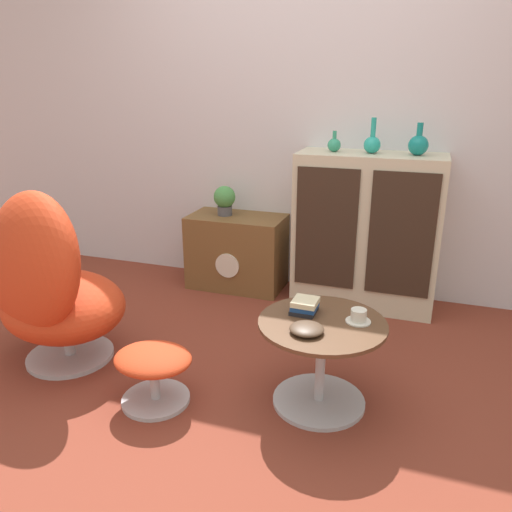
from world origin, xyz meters
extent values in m
plane|color=brown|center=(0.00, 0.00, 0.00)|extent=(12.00, 12.00, 0.00)
cube|color=silver|center=(0.00, 1.56, 1.30)|extent=(6.40, 0.06, 2.60)
cube|color=beige|center=(0.48, 1.34, 0.50)|extent=(0.91, 0.38, 1.01)
cube|color=#332319|center=(0.25, 1.14, 0.55)|extent=(0.38, 0.01, 0.76)
cube|color=#332319|center=(0.71, 1.14, 0.55)|extent=(0.38, 0.01, 0.76)
cube|color=brown|center=(-0.42, 1.34, 0.26)|extent=(0.67, 0.38, 0.53)
cylinder|color=beige|center=(-0.42, 1.15, 0.22)|extent=(0.17, 0.01, 0.17)
cylinder|color=#B7B7BC|center=(-0.92, 0.09, 0.01)|extent=(0.46, 0.46, 0.02)
cylinder|color=#B7B7BC|center=(-0.92, 0.09, 0.08)|extent=(0.06, 0.06, 0.12)
ellipsoid|color=red|center=(-0.92, 0.09, 0.31)|extent=(0.87, 0.80, 0.33)
ellipsoid|color=red|center=(-0.97, -0.03, 0.59)|extent=(0.81, 0.66, 0.75)
cylinder|color=#B7B7BC|center=(-0.28, -0.11, 0.01)|extent=(0.32, 0.32, 0.02)
cylinder|color=#B7B7BC|center=(-0.28, -0.11, 0.10)|extent=(0.04, 0.04, 0.16)
ellipsoid|color=red|center=(-0.28, -0.11, 0.23)|extent=(0.37, 0.31, 0.09)
cylinder|color=#B7B7BC|center=(0.45, 0.13, 0.01)|extent=(0.43, 0.43, 0.02)
cylinder|color=#B7B7BC|center=(0.45, 0.13, 0.21)|extent=(0.04, 0.04, 0.38)
cylinder|color=brown|center=(0.45, 0.13, 0.41)|extent=(0.57, 0.57, 0.02)
ellipsoid|color=#2D8E6B|center=(0.24, 1.34, 1.05)|extent=(0.08, 0.08, 0.08)
cylinder|color=#2D8E6B|center=(0.24, 1.34, 1.11)|extent=(0.03, 0.03, 0.05)
ellipsoid|color=teal|center=(0.48, 1.34, 1.06)|extent=(0.10, 0.10, 0.10)
cylinder|color=teal|center=(0.48, 1.34, 1.16)|extent=(0.03, 0.03, 0.12)
ellipsoid|color=#147A75|center=(0.75, 1.34, 1.07)|extent=(0.12, 0.12, 0.12)
cylinder|color=#147A75|center=(0.75, 1.34, 1.16)|extent=(0.04, 0.04, 0.08)
cylinder|color=#4C4C51|center=(-0.51, 1.34, 0.56)|extent=(0.10, 0.10, 0.07)
sphere|color=#478E47|center=(-0.51, 1.34, 0.66)|extent=(0.15, 0.15, 0.15)
cylinder|color=silver|center=(0.60, 0.18, 0.42)|extent=(0.11, 0.11, 0.01)
cylinder|color=silver|center=(0.60, 0.18, 0.45)|extent=(0.07, 0.07, 0.06)
cube|color=black|center=(0.35, 0.19, 0.43)|extent=(0.12, 0.12, 0.02)
cube|color=#1E478C|center=(0.35, 0.20, 0.45)|extent=(0.11, 0.12, 0.02)
cube|color=beige|center=(0.35, 0.19, 0.48)|extent=(0.11, 0.12, 0.02)
ellipsoid|color=#4C3828|center=(0.40, 0.01, 0.44)|extent=(0.15, 0.15, 0.04)
camera|label=1|loc=(0.81, -1.84, 1.43)|focal=35.00mm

